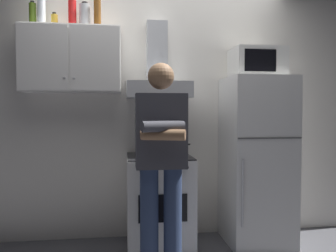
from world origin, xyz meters
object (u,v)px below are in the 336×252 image
Objects in this scene: cooking_pot at (175,149)px; upper_cabinet at (72,60)px; bottle_beer_brown at (97,14)px; bottle_canister_steel at (85,16)px; microwave at (257,63)px; person_standing at (161,161)px; bottle_soda_red at (72,14)px; bottle_spice_jar at (54,20)px; refrigerator at (256,160)px; bottle_olive_oil at (33,15)px; range_hood at (158,78)px; bottle_vodka_clear at (41,11)px; stove_oven at (159,201)px.

upper_cabinet is at bearing 165.27° from cooking_pot.
bottle_canister_steel is (-0.12, 0.03, -0.02)m from bottle_beer_brown.
bottle_beer_brown reaches higher than microwave.
person_standing is (-1.00, -0.62, -0.84)m from microwave.
person_standing is 5.87× the size of cooking_pot.
person_standing is 6.13× the size of bottle_soda_red.
bottle_spice_jar is 0.40m from bottle_beer_brown.
bottle_spice_jar is (-0.90, 0.74, 1.21)m from person_standing.
refrigerator is 6.85× the size of bottle_olive_oil.
bottle_soda_red reaches higher than range_hood.
upper_cabinet is at bearing 135.74° from person_standing.
bottle_vodka_clear reaches higher than bottle_olive_oil.
bottle_vodka_clear is 0.09m from bottle_olive_oil.
person_standing is 7.02× the size of bottle_olive_oil.
range_hood is 0.72m from cooking_pot.
bottle_canister_steel is at bearing 175.80° from microwave.
bottle_vodka_clear is (-1.07, 0.02, 0.59)m from range_hood.
bottle_olive_oil reaches higher than upper_cabinet.
bottle_beer_brown is at bearing -4.56° from bottle_olive_oil.
bottle_vodka_clear is 0.28m from bottle_soda_red.
microwave is 3.61× the size of bottle_spice_jar.
upper_cabinet is 1.35m from person_standing.
bottle_soda_red is 1.13× the size of bottle_canister_steel.
bottle_olive_oil is at bearing 172.31° from stove_oven.
person_standing is (-0.05, -0.61, 0.47)m from stove_oven.
bottle_spice_jar is at bearing 176.55° from microwave.
range_hood is at bearing -0.81° from bottle_vodka_clear.
cooking_pot is 1.19× the size of bottle_olive_oil.
bottle_vodka_clear is at bearing 179.56° from bottle_canister_steel.
bottle_vodka_clear reaches higher than range_hood.
bottle_spice_jar is at bearing 176.00° from refrigerator.
upper_cabinet is 0.81m from range_hood.
person_standing is at bearing -110.30° from cooking_pot.
refrigerator is 0.98× the size of person_standing.
bottle_spice_jar reaches higher than microwave.
stove_oven is 2.06m from bottle_vodka_clear.
bottle_spice_jar is at bearing 176.28° from bottle_beer_brown.
bottle_canister_steel reaches higher than person_standing.
upper_cabinet is 3.29× the size of bottle_beer_brown.
bottle_beer_brown reaches higher than stove_oven.
microwave reaches higher than refrigerator.
stove_oven is 1.92m from bottle_soda_red.
bottle_canister_steel is at bearing 162.32° from cooking_pot.
stove_oven is 3.20× the size of bottle_beer_brown.
refrigerator is at bearing -4.21° from bottle_olive_oil.
bottle_spice_jar is at bearing 140.68° from person_standing.
stove_oven is 2.08m from bottle_olive_oil.
bottle_soda_red reaches higher than upper_cabinet.
bottle_spice_jar is (-0.95, 0.01, 0.51)m from range_hood.
bottle_canister_steel is at bearing 1.05° from bottle_spice_jar.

